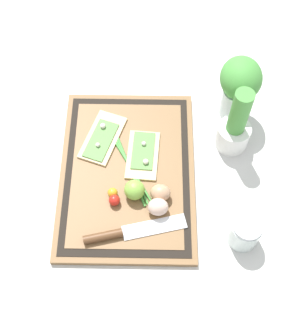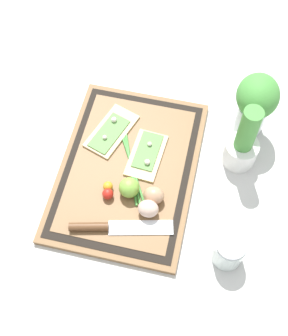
# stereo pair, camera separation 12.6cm
# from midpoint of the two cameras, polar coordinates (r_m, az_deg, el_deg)

# --- Properties ---
(ground_plane) EXTENTS (6.00, 6.00, 0.00)m
(ground_plane) POSITION_cam_midpoint_polar(r_m,az_deg,el_deg) (1.30, 0.79, -0.64)
(ground_plane) COLOR silver
(cutting_board) EXTENTS (0.52, 0.37, 0.02)m
(cutting_board) POSITION_cam_midpoint_polar(r_m,az_deg,el_deg) (1.29, 0.79, -0.44)
(cutting_board) COLOR brown
(cutting_board) RESTS_ON ground_plane
(pizza_slice_near) EXTENTS (0.19, 0.14, 0.02)m
(pizza_slice_near) POSITION_cam_midpoint_polar(r_m,az_deg,el_deg) (1.33, -1.36, 4.26)
(pizza_slice_near) COLOR beige
(pizza_slice_near) RESTS_ON cutting_board
(pizza_slice_far) EXTENTS (0.16, 0.10, 0.02)m
(pizza_slice_far) POSITION_cam_midpoint_polar(r_m,az_deg,el_deg) (1.29, 3.11, 1.43)
(pizza_slice_far) COLOR beige
(pizza_slice_far) RESTS_ON cutting_board
(knife) EXTENTS (0.09, 0.27, 0.02)m
(knife) POSITION_cam_midpoint_polar(r_m,az_deg,el_deg) (1.20, -1.91, -7.50)
(knife) COLOR silver
(knife) RESTS_ON cutting_board
(egg_brown) EXTENTS (0.05, 0.05, 0.05)m
(egg_brown) POSITION_cam_midpoint_polar(r_m,az_deg,el_deg) (1.22, 4.17, -3.62)
(egg_brown) COLOR tan
(egg_brown) RESTS_ON cutting_board
(egg_pink) EXTENTS (0.05, 0.05, 0.05)m
(egg_pink) POSITION_cam_midpoint_polar(r_m,az_deg,el_deg) (1.20, 3.52, -5.25)
(egg_pink) COLOR beige
(egg_pink) RESTS_ON cutting_board
(lime) EXTENTS (0.05, 0.05, 0.05)m
(lime) POSITION_cam_midpoint_polar(r_m,az_deg,el_deg) (1.22, 1.11, -2.69)
(lime) COLOR #7FB742
(lime) RESTS_ON cutting_board
(cherry_tomato_red) EXTENTS (0.03, 0.03, 0.03)m
(cherry_tomato_red) POSITION_cam_midpoint_polar(r_m,az_deg,el_deg) (1.23, -1.52, -3.46)
(cherry_tomato_red) COLOR red
(cherry_tomato_red) RESTS_ON cutting_board
(cherry_tomato_yellow) EXTENTS (0.03, 0.03, 0.03)m
(cherry_tomato_yellow) POSITION_cam_midpoint_polar(r_m,az_deg,el_deg) (1.24, -1.54, -2.52)
(cherry_tomato_yellow) COLOR gold
(cherry_tomato_yellow) RESTS_ON cutting_board
(scallion_bunch) EXTENTS (0.27, 0.15, 0.01)m
(scallion_bunch) POSITION_cam_midpoint_polar(r_m,az_deg,el_deg) (1.29, 0.94, 0.82)
(scallion_bunch) COLOR #47933D
(scallion_bunch) RESTS_ON cutting_board
(herb_pot) EXTENTS (0.09, 0.09, 0.23)m
(herb_pot) POSITION_cam_midpoint_polar(r_m,az_deg,el_deg) (1.29, 14.71, 2.52)
(herb_pot) COLOR white
(herb_pot) RESTS_ON ground_plane
(sauce_jar) EXTENTS (0.08, 0.08, 0.09)m
(sauce_jar) POSITION_cam_midpoint_polar(r_m,az_deg,el_deg) (1.19, 13.29, -10.15)
(sauce_jar) COLOR silver
(sauce_jar) RESTS_ON ground_plane
(herb_glass) EXTENTS (0.13, 0.11, 0.20)m
(herb_glass) POSITION_cam_midpoint_polar(r_m,az_deg,el_deg) (1.32, 16.14, 7.46)
(herb_glass) COLOR silver
(herb_glass) RESTS_ON ground_plane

